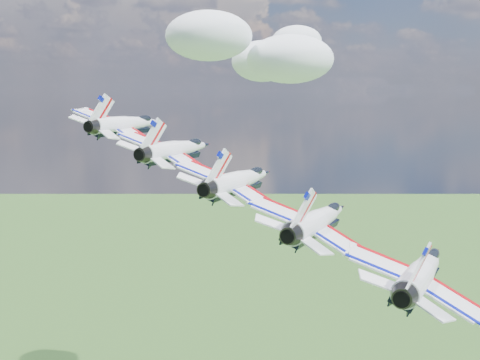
# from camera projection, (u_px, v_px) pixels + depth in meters

# --- Properties ---
(cloud_far) EXTENTS (56.09, 44.07, 22.04)m
(cloud_far) POSITION_uv_depth(u_px,v_px,m) (254.00, 50.00, 264.85)
(cloud_far) COLOR white
(jet_0) EXTENTS (17.51, 19.59, 8.54)m
(jet_0) POSITION_uv_depth(u_px,v_px,m) (127.00, 124.00, 83.96)
(jet_0) COLOR white
(jet_1) EXTENTS (17.51, 19.59, 8.54)m
(jet_1) POSITION_uv_depth(u_px,v_px,m) (178.00, 149.00, 75.92)
(jet_1) COLOR white
(jet_2) EXTENTS (17.51, 19.59, 8.54)m
(jet_2) POSITION_uv_depth(u_px,v_px,m) (240.00, 180.00, 67.88)
(jet_2) COLOR white
(jet_3) EXTENTS (17.51, 19.59, 8.54)m
(jet_3) POSITION_uv_depth(u_px,v_px,m) (319.00, 219.00, 59.84)
(jet_3) COLOR white
(jet_4) EXTENTS (17.51, 19.59, 8.54)m
(jet_4) POSITION_uv_depth(u_px,v_px,m) (423.00, 271.00, 51.80)
(jet_4) COLOR silver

